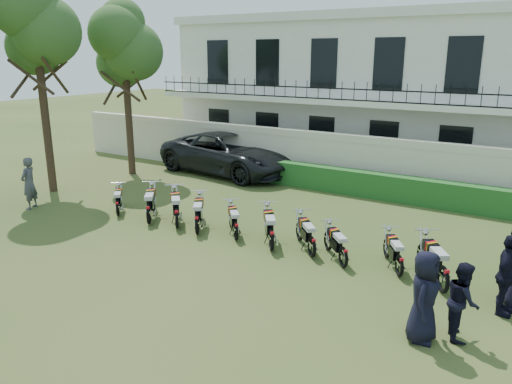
# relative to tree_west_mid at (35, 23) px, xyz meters

# --- Properties ---
(ground) EXTENTS (100.00, 100.00, 0.00)m
(ground) POSITION_rel_tree_west_mid_xyz_m (9.46, -1.00, -6.67)
(ground) COLOR #334A1D
(ground) RESTS_ON ground
(perimeter_wall) EXTENTS (30.00, 0.35, 2.30)m
(perimeter_wall) POSITION_rel_tree_west_mid_xyz_m (9.46, 7.00, -5.50)
(perimeter_wall) COLOR beige
(perimeter_wall) RESTS_ON ground
(hedge) EXTENTS (18.00, 0.60, 1.00)m
(hedge) POSITION_rel_tree_west_mid_xyz_m (10.46, 6.20, -6.17)
(hedge) COLOR #1C4E1C
(hedge) RESTS_ON ground
(building) EXTENTS (20.40, 9.60, 7.40)m
(building) POSITION_rel_tree_west_mid_xyz_m (9.46, 12.96, -2.96)
(building) COLOR white
(building) RESTS_ON ground
(tree_west_mid) EXTENTS (3.40, 3.20, 8.82)m
(tree_west_mid) POSITION_rel_tree_west_mid_xyz_m (0.00, 0.00, 0.00)
(tree_west_mid) COLOR #473323
(tree_west_mid) RESTS_ON ground
(tree_west_near) EXTENTS (3.40, 3.20, 7.90)m
(tree_west_near) POSITION_rel_tree_west_mid_xyz_m (0.50, 4.00, -0.78)
(tree_west_near) COLOR #473323
(tree_west_near) RESTS_ON ground
(motorcycle_0) EXTENTS (1.26, 1.33, 0.95)m
(motorcycle_0) POSITION_rel_tree_west_mid_xyz_m (4.84, -0.95, -6.23)
(motorcycle_0) COLOR black
(motorcycle_0) RESTS_ON ground
(motorcycle_1) EXTENTS (1.37, 1.74, 1.15)m
(motorcycle_1) POSITION_rel_tree_west_mid_xyz_m (6.38, -0.99, -6.14)
(motorcycle_1) COLOR black
(motorcycle_1) RESTS_ON ground
(motorcycle_2) EXTENTS (1.52, 1.63, 1.16)m
(motorcycle_2) POSITION_rel_tree_west_mid_xyz_m (7.46, -0.83, -6.14)
(motorcycle_2) COLOR black
(motorcycle_2) RESTS_ON ground
(motorcycle_3) EXTENTS (1.21, 1.73, 1.10)m
(motorcycle_3) POSITION_rel_tree_west_mid_xyz_m (8.37, -0.91, -6.16)
(motorcycle_3) COLOR black
(motorcycle_3) RESTS_ON ground
(motorcycle_4) EXTENTS (1.29, 1.40, 0.99)m
(motorcycle_4) POSITION_rel_tree_west_mid_xyz_m (9.69, -0.67, -6.21)
(motorcycle_4) COLOR black
(motorcycle_4) RESTS_ON ground
(motorcycle_5) EXTENTS (1.30, 1.71, 1.12)m
(motorcycle_5) POSITION_rel_tree_west_mid_xyz_m (11.04, -0.83, -6.15)
(motorcycle_5) COLOR black
(motorcycle_5) RESTS_ON ground
(motorcycle_6) EXTENTS (1.36, 1.46, 1.04)m
(motorcycle_6) POSITION_rel_tree_west_mid_xyz_m (12.24, -0.62, -6.19)
(motorcycle_6) COLOR black
(motorcycle_6) RESTS_ON ground
(motorcycle_7) EXTENTS (1.30, 1.38, 0.99)m
(motorcycle_7) POSITION_rel_tree_west_mid_xyz_m (13.25, -0.81, -6.21)
(motorcycle_7) COLOR black
(motorcycle_7) RESTS_ON ground
(motorcycle_8) EXTENTS (1.04, 1.55, 0.97)m
(motorcycle_8) POSITION_rel_tree_west_mid_xyz_m (14.68, -0.56, -6.22)
(motorcycle_8) COLOR black
(motorcycle_8) RESTS_ON ground
(motorcycle_9) EXTENTS (1.24, 1.81, 1.15)m
(motorcycle_9) POSITION_rel_tree_west_mid_xyz_m (15.83, -0.90, -6.14)
(motorcycle_9) COLOR black
(motorcycle_9) RESTS_ON ground
(suv) EXTENTS (7.29, 4.02, 1.93)m
(suv) POSITION_rel_tree_west_mid_xyz_m (4.35, 6.55, -5.70)
(suv) COLOR black
(suv) RESTS_ON ground
(inspector) EXTENTS (0.68, 0.82, 1.91)m
(inspector) POSITION_rel_tree_west_mid_xyz_m (1.40, -1.98, -5.71)
(inspector) COLOR #535458
(inspector) RESTS_ON ground
(officer_0) EXTENTS (0.67, 0.97, 1.89)m
(officer_0) POSITION_rel_tree_west_mid_xyz_m (15.92, -3.21, -5.73)
(officer_0) COLOR black
(officer_0) RESTS_ON ground
(officer_1) EXTENTS (0.84, 0.94, 1.61)m
(officer_1) POSITION_rel_tree_west_mid_xyz_m (16.55, -2.69, -5.86)
(officer_1) COLOR black
(officer_1) RESTS_ON ground
(officer_2) EXTENTS (0.54, 1.11, 1.84)m
(officer_2) POSITION_rel_tree_west_mid_xyz_m (17.16, -1.21, -5.75)
(officer_2) COLOR black
(officer_2) RESTS_ON ground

